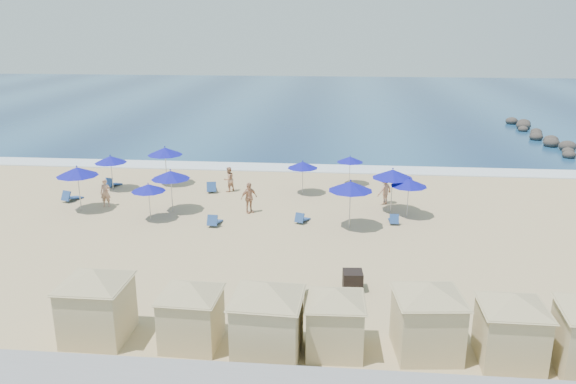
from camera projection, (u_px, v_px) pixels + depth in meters
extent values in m
plane|color=tan|center=(239.00, 243.00, 28.21)|extent=(160.00, 160.00, 0.00)
cube|color=navy|center=(307.00, 101.00, 80.66)|extent=(160.00, 80.00, 0.06)
cube|color=white|center=(275.00, 167.00, 42.98)|extent=(160.00, 2.50, 0.08)
ellipsoid|color=#292522|center=(569.00, 155.00, 46.00)|extent=(1.08, 1.08, 0.70)
ellipsoid|color=#292522|center=(568.00, 151.00, 47.39)|extent=(1.00, 1.00, 0.65)
ellipsoid|color=#292522|center=(567.00, 146.00, 48.74)|extent=(1.48, 1.48, 0.96)
ellipsoid|color=#292522|center=(551.00, 143.00, 50.25)|extent=(1.40, 1.40, 0.91)
ellipsoid|color=#292522|center=(551.00, 140.00, 51.65)|extent=(1.32, 1.32, 0.86)
ellipsoid|color=#292522|center=(536.00, 137.00, 53.16)|extent=(1.24, 1.24, 0.81)
ellipsoid|color=#292522|center=(536.00, 134.00, 54.55)|extent=(1.16, 1.16, 0.75)
ellipsoid|color=#292522|center=(536.00, 132.00, 55.95)|extent=(1.08, 1.08, 0.70)
ellipsoid|color=#292522|center=(523.00, 129.00, 57.46)|extent=(1.00, 1.00, 0.65)
ellipsoid|color=#292522|center=(523.00, 125.00, 58.81)|extent=(1.48, 1.48, 0.96)
ellipsoid|color=#292522|center=(524.00, 123.00, 60.20)|extent=(1.40, 1.40, 0.91)
ellipsoid|color=#292522|center=(512.00, 121.00, 61.72)|extent=(1.32, 1.32, 0.86)
cube|color=black|center=(353.00, 280.00, 23.16)|extent=(0.86, 0.86, 0.80)
cube|color=#C8B589|center=(97.00, 310.00, 19.43)|extent=(2.08, 2.08, 2.07)
cube|color=tan|center=(94.00, 283.00, 19.14)|extent=(2.19, 2.19, 0.08)
pyramid|color=tan|center=(93.00, 269.00, 18.99)|extent=(4.55, 4.55, 0.52)
cube|color=#C8B589|center=(192.00, 319.00, 19.07)|extent=(1.93, 1.93, 1.86)
cube|color=tan|center=(190.00, 295.00, 18.80)|extent=(2.02, 2.02, 0.07)
pyramid|color=tan|center=(189.00, 282.00, 18.67)|extent=(4.07, 4.07, 0.46)
cube|color=#C8B589|center=(268.00, 327.00, 18.35)|extent=(2.21, 2.21, 2.11)
cube|color=tan|center=(267.00, 298.00, 18.05)|extent=(2.32, 2.32, 0.08)
pyramid|color=tan|center=(267.00, 283.00, 17.90)|extent=(4.62, 4.62, 0.53)
cube|color=#C8B589|center=(334.00, 326.00, 18.66)|extent=(1.91, 1.91, 1.84)
cube|color=tan|center=(335.00, 301.00, 18.39)|extent=(2.01, 2.01, 0.07)
pyramid|color=tan|center=(335.00, 288.00, 18.26)|extent=(4.04, 4.04, 0.46)
cube|color=#C8B589|center=(427.00, 325.00, 18.54)|extent=(2.24, 2.24, 2.05)
cube|color=tan|center=(429.00, 297.00, 18.25)|extent=(2.36, 2.36, 0.08)
pyramid|color=tan|center=(430.00, 282.00, 18.10)|extent=(4.46, 4.46, 0.51)
cube|color=#C8B589|center=(510.00, 334.00, 18.06)|extent=(1.95, 1.95, 1.94)
cube|color=tan|center=(514.00, 307.00, 17.78)|extent=(2.05, 2.05, 0.08)
pyramid|color=tan|center=(515.00, 294.00, 17.64)|extent=(4.24, 4.24, 0.48)
cylinder|color=#A5A8AD|center=(80.00, 193.00, 32.88)|extent=(0.06, 0.06, 2.18)
cone|color=#0D0E94|center=(77.00, 171.00, 32.51)|extent=(2.41, 2.41, 0.52)
sphere|color=#0D0E94|center=(77.00, 166.00, 32.42)|extent=(0.09, 0.09, 0.09)
cylinder|color=#A5A8AD|center=(112.00, 176.00, 37.08)|extent=(0.05, 0.05, 1.90)
cone|color=#0D0E94|center=(111.00, 159.00, 36.76)|extent=(2.10, 2.10, 0.45)
sphere|color=#0D0E94|center=(110.00, 155.00, 36.68)|extent=(0.08, 0.08, 0.08)
cylinder|color=#A5A8AD|center=(150.00, 205.00, 31.34)|extent=(0.05, 0.05, 1.73)
cone|color=#0D0E94|center=(148.00, 188.00, 31.05)|extent=(1.91, 1.91, 0.41)
sphere|color=#0D0E94|center=(148.00, 183.00, 30.98)|extent=(0.07, 0.07, 0.07)
cylinder|color=#A5A8AD|center=(166.00, 169.00, 38.28)|extent=(0.06, 0.06, 2.14)
cone|color=#0D0E94|center=(165.00, 151.00, 37.91)|extent=(2.36, 2.36, 0.51)
sphere|color=#0D0E94|center=(165.00, 147.00, 37.83)|extent=(0.09, 0.09, 0.09)
cylinder|color=#A5A8AD|center=(172.00, 195.00, 32.72)|extent=(0.05, 0.05, 2.04)
cone|color=#0D0E94|center=(171.00, 175.00, 32.37)|extent=(2.25, 2.25, 0.48)
sphere|color=#0D0E94|center=(170.00, 170.00, 32.29)|extent=(0.09, 0.09, 0.09)
cylinder|color=#A5A8AD|center=(303.00, 181.00, 36.21)|extent=(0.05, 0.05, 1.77)
cone|color=#0D0E94|center=(303.00, 165.00, 35.91)|extent=(1.96, 1.96, 0.42)
sphere|color=#0D0E94|center=(303.00, 161.00, 35.83)|extent=(0.07, 0.07, 0.07)
cylinder|color=#A5A8AD|center=(350.00, 209.00, 30.03)|extent=(0.06, 0.06, 2.16)
cone|color=#0D0E94|center=(351.00, 186.00, 29.67)|extent=(2.38, 2.38, 0.51)
sphere|color=#0D0E94|center=(351.00, 180.00, 29.58)|extent=(0.09, 0.09, 0.09)
cylinder|color=#A5A8AD|center=(350.00, 173.00, 38.35)|extent=(0.04, 0.04, 1.62)
cone|color=#0D0E94|center=(350.00, 159.00, 38.07)|extent=(1.79, 1.79, 0.38)
sphere|color=#0D0E94|center=(350.00, 156.00, 38.00)|extent=(0.07, 0.07, 0.07)
cylinder|color=#A5A8AD|center=(391.00, 195.00, 32.58)|extent=(0.06, 0.06, 2.13)
cone|color=#0D0E94|center=(393.00, 174.00, 32.22)|extent=(2.35, 2.35, 0.50)
sphere|color=#0D0E94|center=(393.00, 169.00, 32.13)|extent=(0.09, 0.09, 0.09)
cylinder|color=#A5A8AD|center=(408.00, 201.00, 31.83)|extent=(0.05, 0.05, 1.86)
cone|color=#0D0E94|center=(409.00, 182.00, 31.51)|extent=(2.06, 2.06, 0.44)
sphere|color=#0D0E94|center=(409.00, 178.00, 31.43)|extent=(0.08, 0.08, 0.08)
cube|color=navy|center=(73.00, 197.00, 35.07)|extent=(0.98, 1.40, 0.35)
cube|color=navy|center=(66.00, 196.00, 34.53)|extent=(0.68, 0.53, 0.62)
cube|color=navy|center=(114.00, 184.00, 38.11)|extent=(0.87, 1.30, 0.33)
cube|color=navy|center=(109.00, 182.00, 37.59)|extent=(0.63, 0.47, 0.58)
cube|color=navy|center=(212.00, 188.00, 37.03)|extent=(0.87, 1.40, 0.36)
cube|color=navy|center=(211.00, 187.00, 36.44)|extent=(0.67, 0.48, 0.63)
cube|color=navy|center=(215.00, 221.00, 30.84)|extent=(0.66, 1.24, 0.33)
cube|color=navy|center=(212.00, 220.00, 30.29)|extent=(0.59, 0.37, 0.58)
cube|color=navy|center=(303.00, 219.00, 31.27)|extent=(0.86, 1.19, 0.30)
cube|color=navy|center=(299.00, 218.00, 30.82)|extent=(0.58, 0.46, 0.53)
cube|color=navy|center=(393.00, 220.00, 31.13)|extent=(0.50, 1.06, 0.29)
cube|color=navy|center=(394.00, 219.00, 30.64)|extent=(0.50, 0.29, 0.52)
imported|color=tan|center=(106.00, 193.00, 33.72)|extent=(0.66, 0.47, 1.68)
imported|color=tan|center=(229.00, 179.00, 36.74)|extent=(0.99, 1.01, 1.64)
imported|color=tan|center=(249.00, 198.00, 32.53)|extent=(1.10, 1.04, 1.82)
imported|color=tan|center=(385.00, 190.00, 34.15)|extent=(1.27, 1.28, 1.78)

